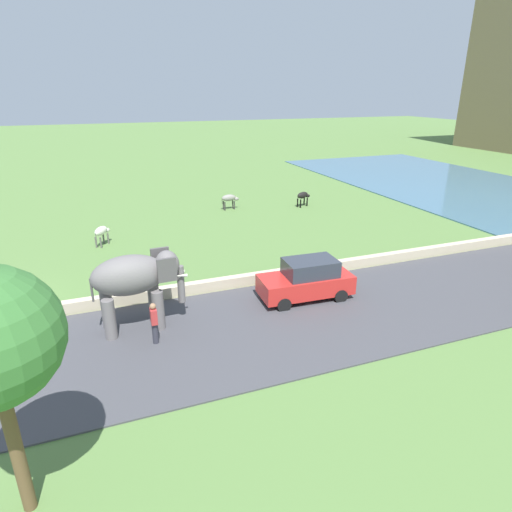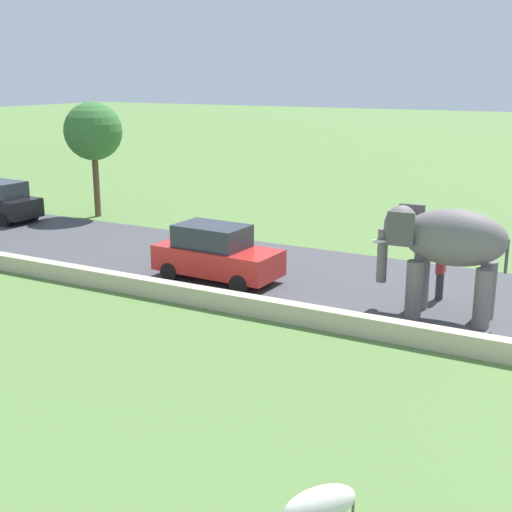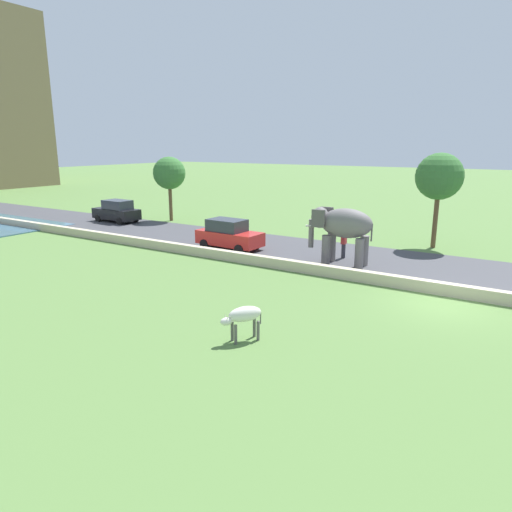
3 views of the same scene
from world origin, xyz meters
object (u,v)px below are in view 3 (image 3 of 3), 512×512
at_px(elephant, 342,227).
at_px(person_beside_elephant, 344,243).
at_px(car_black, 117,211).
at_px(cow_white, 244,316).
at_px(car_red, 229,235).

height_order(elephant, person_beside_elephant, elephant).
distance_m(elephant, car_black, 20.57).
relative_size(person_beside_elephant, cow_white, 1.22).
bearing_deg(cow_white, car_black, 57.28).
bearing_deg(elephant, cow_white, -175.13).
relative_size(car_red, car_black, 1.00).
xyz_separation_m(elephant, cow_white, (-10.46, -0.89, -1.20)).
xyz_separation_m(person_beside_elephant, cow_white, (-11.82, -1.27, -0.04)).
distance_m(elephant, person_beside_elephant, 1.83).
bearing_deg(cow_white, car_red, 37.26).
bearing_deg(car_red, person_beside_elephant, -78.56).
bearing_deg(car_black, car_red, -103.38).
bearing_deg(car_red, elephant, -90.10).
xyz_separation_m(elephant, car_black, (3.16, 20.29, -1.14)).
relative_size(elephant, car_red, 0.86).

